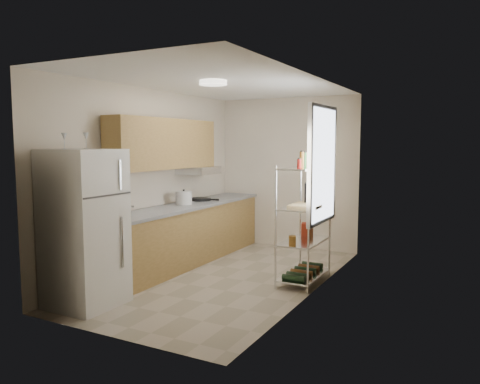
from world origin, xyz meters
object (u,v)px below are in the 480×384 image
(frying_pan_large, at_px, (200,199))
(cutting_board, at_px, (307,205))
(refrigerator, at_px, (84,228))
(rice_cooker, at_px, (184,198))
(espresso_machine, at_px, (316,193))

(frying_pan_large, relative_size, cutting_board, 0.56)
(refrigerator, bearing_deg, rice_cooker, 92.37)
(refrigerator, distance_m, frying_pan_large, 2.56)
(rice_cooker, bearing_deg, frying_pan_large, 93.30)
(refrigerator, xyz_separation_m, espresso_machine, (1.96, 2.14, 0.29))
(cutting_board, xyz_separation_m, espresso_machine, (0.04, 0.22, 0.14))
(rice_cooker, xyz_separation_m, frying_pan_large, (-0.03, 0.50, -0.08))
(cutting_board, bearing_deg, frying_pan_large, 162.61)
(rice_cooker, height_order, espresso_machine, espresso_machine)
(refrigerator, xyz_separation_m, cutting_board, (1.93, 1.92, 0.15))
(frying_pan_large, xyz_separation_m, espresso_machine, (2.08, -0.42, 0.24))
(espresso_machine, bearing_deg, rice_cooker, -162.04)
(refrigerator, distance_m, espresso_machine, 2.92)
(rice_cooker, distance_m, frying_pan_large, 0.50)
(frying_pan_large, height_order, cutting_board, cutting_board)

